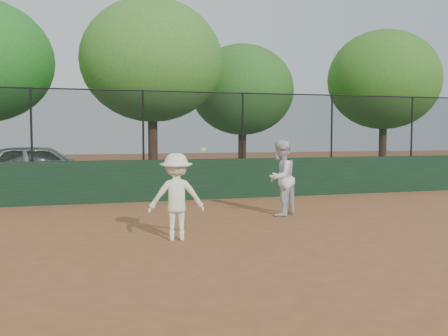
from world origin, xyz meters
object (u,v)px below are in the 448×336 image
object	(u,v)px
tree_3	(242,90)
tree_4	(384,80)
player_second	(281,178)
tree_2	(152,61)
player_main	(176,197)
parked_car	(42,168)

from	to	relation	value
tree_3	tree_4	bearing A→B (deg)	-13.09
player_second	tree_3	distance (m)	11.08
tree_2	tree_3	distance (m)	5.23
tree_2	player_main	bearing A→B (deg)	-95.69
player_main	tree_4	bearing A→B (deg)	43.03
player_main	tree_3	world-z (taller)	tree_3
player_second	player_main	distance (m)	3.54
player_second	tree_3	xyz separation A→B (m)	(2.48, 10.38, 3.00)
player_main	tree_3	xyz separation A→B (m)	(5.39, 12.38, 3.10)
tree_4	parked_car	bearing A→B (deg)	-171.52
tree_3	tree_4	xyz separation A→B (m)	(6.30, -1.47, 0.48)
tree_2	tree_4	xyz separation A→B (m)	(10.73, 1.23, -0.27)
player_main	tree_3	size ratio (longest dim) A/B	0.29
player_main	tree_3	bearing A→B (deg)	66.47
player_second	player_main	world-z (taller)	player_second
tree_2	tree_4	world-z (taller)	tree_2
tree_2	tree_4	size ratio (longest dim) A/B	1.05
player_second	tree_4	world-z (taller)	tree_4
player_second	tree_2	distance (m)	8.77
player_second	tree_4	distance (m)	12.99
parked_car	tree_4	xyz separation A→B (m)	(14.62, 2.18, 3.57)
parked_car	player_main	xyz separation A→B (m)	(2.92, -8.74, -0.02)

